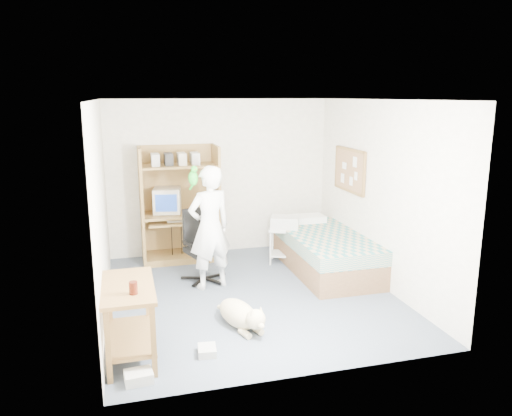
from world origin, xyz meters
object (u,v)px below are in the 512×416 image
(office_chair, at_px, (202,255))
(person, at_px, (210,228))
(computer_hutch, at_px, (180,209))
(dog, at_px, (241,314))
(bed, at_px, (325,252))
(side_desk, at_px, (129,310))
(printer_cart, at_px, (285,240))

(office_chair, xyz_separation_m, person, (0.07, -0.30, 0.48))
(computer_hutch, height_order, dog, computer_hutch)
(dog, bearing_deg, bed, 23.52)
(person, bearing_deg, dog, 77.31)
(bed, height_order, side_desk, side_desk)
(side_desk, height_order, office_chair, office_chair)
(bed, height_order, dog, bed)
(person, height_order, dog, person)
(office_chair, bearing_deg, bed, -20.74)
(side_desk, distance_m, office_chair, 2.18)
(side_desk, bearing_deg, person, 55.94)
(person, xyz_separation_m, printer_cart, (1.29, 0.71, -0.46))
(bed, distance_m, dog, 2.23)
(bed, bearing_deg, computer_hutch, 150.71)
(computer_hutch, distance_m, printer_cart, 1.71)
(person, relative_size, printer_cart, 2.91)
(computer_hutch, bearing_deg, side_desk, -106.14)
(bed, distance_m, side_desk, 3.39)
(side_desk, xyz_separation_m, office_chair, (1.03, 1.92, -0.14))
(office_chair, bearing_deg, printer_cart, -0.76)
(side_desk, xyz_separation_m, printer_cart, (2.38, 2.33, -0.12))
(bed, relative_size, printer_cart, 3.53)
(bed, relative_size, office_chair, 2.01)
(computer_hutch, relative_size, bed, 0.89)
(person, height_order, printer_cart, person)
(office_chair, relative_size, person, 0.60)
(office_chair, height_order, person, person)
(dog, distance_m, printer_cart, 2.33)
(office_chair, height_order, dog, office_chair)
(bed, height_order, printer_cart, bed)
(computer_hutch, height_order, person, computer_hutch)
(side_desk, distance_m, printer_cart, 3.33)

